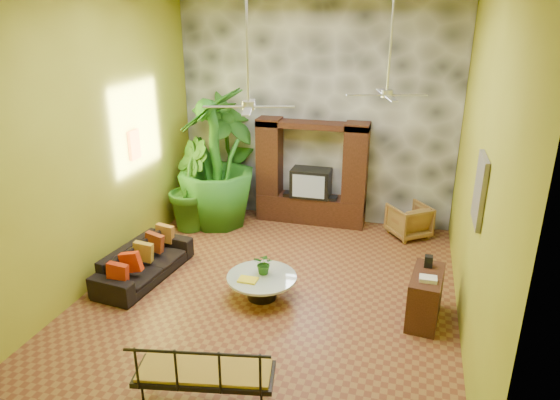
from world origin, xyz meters
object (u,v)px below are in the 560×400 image
(tall_plant_b, at_px, (189,185))
(tall_plant_c, at_px, (216,158))
(tall_plant_a, at_px, (229,154))
(iron_bench, at_px, (202,372))
(side_console, at_px, (425,297))
(ceiling_fan_back, at_px, (388,81))
(wicker_armchair, at_px, (409,220))
(ceiling_fan_front, at_px, (248,91))
(coffee_table, at_px, (262,284))
(sofa, at_px, (144,262))
(entertainment_center, at_px, (311,181))

(tall_plant_b, relative_size, tall_plant_c, 0.65)
(tall_plant_a, xyz_separation_m, iron_bench, (1.89, -5.93, -0.90))
(tall_plant_b, height_order, side_console, tall_plant_b)
(ceiling_fan_back, distance_m, side_console, 3.42)
(tall_plant_b, bearing_deg, ceiling_fan_back, -12.98)
(wicker_armchair, distance_m, tall_plant_c, 4.29)
(tall_plant_a, bearing_deg, ceiling_fan_back, -29.04)
(wicker_armchair, bearing_deg, tall_plant_a, -39.66)
(ceiling_fan_front, xyz_separation_m, tall_plant_c, (-1.76, 2.89, -1.90))
(ceiling_fan_back, bearing_deg, iron_bench, -112.19)
(ceiling_fan_back, relative_size, coffee_table, 1.63)
(ceiling_fan_back, xyz_separation_m, tall_plant_a, (-3.51, 1.95, -1.97))
(sofa, bearing_deg, ceiling_fan_back, -64.90)
(ceiling_fan_front, relative_size, side_console, 1.91)
(tall_plant_a, relative_size, iron_bench, 1.68)
(ceiling_fan_front, relative_size, sofa, 0.92)
(tall_plant_c, bearing_deg, entertainment_center, 18.38)
(tall_plant_b, distance_m, tall_plant_c, 0.81)
(tall_plant_b, distance_m, iron_bench, 5.51)
(wicker_armchair, distance_m, iron_bench, 6.10)
(coffee_table, bearing_deg, wicker_armchair, 54.41)
(side_console, bearing_deg, coffee_table, -172.04)
(entertainment_center, height_order, ceiling_fan_back, ceiling_fan_back)
(entertainment_center, relative_size, wicker_armchair, 3.16)
(tall_plant_b, bearing_deg, sofa, -85.89)
(tall_plant_a, bearing_deg, tall_plant_b, -118.52)
(side_console, bearing_deg, tall_plant_a, 149.58)
(ceiling_fan_front, bearing_deg, entertainment_center, 86.76)
(sofa, bearing_deg, entertainment_center, -28.87)
(tall_plant_c, bearing_deg, wicker_armchair, 5.95)
(entertainment_center, distance_m, sofa, 4.05)
(ceiling_fan_front, distance_m, iron_bench, 3.73)
(iron_bench, bearing_deg, side_console, 35.48)
(ceiling_fan_back, height_order, tall_plant_c, ceiling_fan_back)
(entertainment_center, distance_m, ceiling_fan_back, 3.50)
(ceiling_fan_back, height_order, tall_plant_a, ceiling_fan_back)
(tall_plant_c, bearing_deg, ceiling_fan_front, -58.62)
(iron_bench, bearing_deg, coffee_table, 80.93)
(entertainment_center, xyz_separation_m, tall_plant_c, (-1.96, -0.65, 0.53))
(side_console, bearing_deg, ceiling_fan_front, -168.39)
(entertainment_center, bearing_deg, tall_plant_c, -161.62)
(sofa, bearing_deg, ceiling_fan_front, -91.08)
(ceiling_fan_front, relative_size, coffee_table, 1.63)
(side_console, bearing_deg, tall_plant_c, 155.79)
(sofa, height_order, side_console, side_console)
(ceiling_fan_front, bearing_deg, tall_plant_a, 115.75)
(ceiling_fan_front, distance_m, side_console, 4.04)
(tall_plant_a, distance_m, coffee_table, 4.01)
(tall_plant_a, bearing_deg, coffee_table, -61.77)
(entertainment_center, bearing_deg, iron_bench, -90.23)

